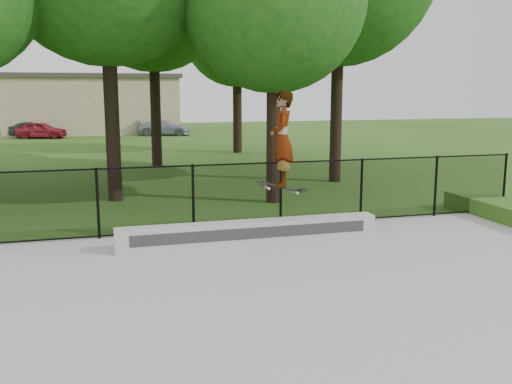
% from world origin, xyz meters
% --- Properties ---
extents(ground, '(100.00, 100.00, 0.00)m').
position_xyz_m(ground, '(0.00, 0.00, 0.00)').
color(ground, '#315718').
rests_on(ground, ground).
extents(concrete_slab, '(14.00, 12.00, 0.06)m').
position_xyz_m(concrete_slab, '(0.00, 0.00, 0.03)').
color(concrete_slab, '#A4A59F').
rests_on(concrete_slab, ground).
extents(grind_ledge, '(5.38, 0.40, 0.45)m').
position_xyz_m(grind_ledge, '(0.96, 4.70, 0.29)').
color(grind_ledge, '#B8B8B2').
rests_on(grind_ledge, concrete_slab).
extents(car_a, '(3.43, 2.04, 1.10)m').
position_xyz_m(car_a, '(-5.37, 33.96, 0.55)').
color(car_a, maroon).
rests_on(car_a, ground).
extents(car_b, '(2.97, 1.50, 1.03)m').
position_xyz_m(car_b, '(-5.90, 35.25, 0.52)').
color(car_b, black).
rests_on(car_b, ground).
extents(car_c, '(3.71, 2.40, 1.08)m').
position_xyz_m(car_c, '(2.74, 34.39, 0.54)').
color(car_c, '#9397A6').
rests_on(car_c, ground).
extents(skater_airborne, '(0.81, 0.79, 2.08)m').
position_xyz_m(skater_airborne, '(1.56, 4.52, 2.15)').
color(skater_airborne, black).
rests_on(skater_airborne, ground).
extents(chainlink_fence, '(16.06, 0.06, 1.50)m').
position_xyz_m(chainlink_fence, '(0.00, 5.90, 0.81)').
color(chainlink_fence, black).
rests_on(chainlink_fence, concrete_slab).
extents(distant_building, '(12.40, 6.40, 4.30)m').
position_xyz_m(distant_building, '(-2.00, 38.00, 2.16)').
color(distant_building, '#CEB791').
rests_on(distant_building, ground).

